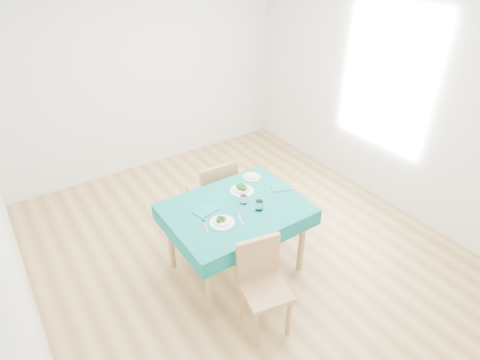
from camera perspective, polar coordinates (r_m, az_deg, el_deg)
room_shell at (r=3.66m, az=0.00°, el=6.60°), size 4.02×4.52×2.73m
table at (r=3.92m, az=-0.58°, el=-8.38°), size 1.25×0.95×0.76m
chair_near at (r=3.36m, az=3.70°, el=-14.97°), size 0.45×0.48×0.94m
chair_far at (r=4.44m, az=-4.17°, el=-0.29°), size 0.46×0.50×1.10m
bowl_near at (r=3.48m, az=-2.58°, el=-5.72°), size 0.22×0.22×0.07m
bowl_far at (r=3.88m, az=0.28°, el=-1.19°), size 0.23×0.23×0.07m
fork_near at (r=3.48m, az=-4.92°, el=-6.49°), size 0.07×0.16×0.00m
knife_near at (r=3.56m, az=-0.03°, el=-5.35°), size 0.09×0.22×0.00m
fork_far at (r=3.82m, az=-0.05°, el=-2.42°), size 0.06×0.18×0.00m
knife_far at (r=3.87m, az=4.32°, el=-2.05°), size 0.03×0.19×0.00m
napkin_near at (r=3.65m, az=-4.94°, el=-4.31°), size 0.24×0.19×0.01m
napkin_far at (r=3.97m, az=5.83°, el=-1.05°), size 0.22×0.19×0.01m
tumbler_center at (r=3.72m, az=0.50°, el=-2.81°), size 0.06×0.06×0.08m
tumbler_side at (r=3.63m, az=2.76°, el=-3.65°), size 0.07×0.07×0.09m
side_plate at (r=4.12m, az=1.65°, el=0.44°), size 0.19×0.19×0.01m
bread_slice at (r=4.11m, az=1.66°, el=0.59°), size 0.14×0.14×0.02m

